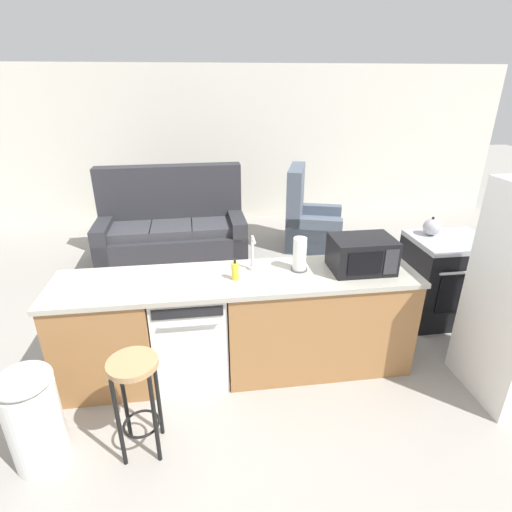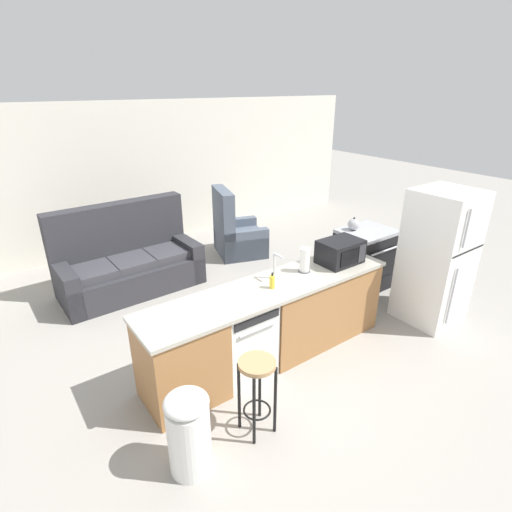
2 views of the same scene
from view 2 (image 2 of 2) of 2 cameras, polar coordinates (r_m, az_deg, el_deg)
name	(u,v)px [view 2 (image 2 of 2)]	position (r m, az deg, el deg)	size (l,w,h in m)	color
ground_plane	(260,361)	(4.62, 0.53, -14.75)	(24.00, 24.00, 0.00)	gray
wall_back	(136,177)	(7.69, -16.79, 10.79)	(10.00, 0.06, 2.60)	silver
kitchen_counter	(277,322)	(4.49, 3.04, -9.40)	(2.94, 0.66, 0.90)	#9E6B3D
dishwasher	(241,337)	(4.25, -2.22, -11.50)	(0.58, 0.61, 0.84)	white
stove_range	(364,258)	(6.17, 15.24, -0.34)	(0.76, 0.68, 0.90)	black
refrigerator	(437,257)	(5.47, 24.47, -0.19)	(0.72, 0.73, 1.71)	white
microwave	(340,252)	(4.78, 11.95, 0.62)	(0.50, 0.37, 0.28)	black
sink_faucet	(275,268)	(4.30, 2.75, -1.68)	(0.07, 0.18, 0.30)	silver
paper_towel_roll	(305,260)	(4.49, 6.97, -0.61)	(0.14, 0.14, 0.28)	#4C4C51
soap_bottle	(272,282)	(4.13, 2.33, -3.68)	(0.06, 0.06, 0.18)	yellow
kettle	(354,224)	(5.94, 13.79, 4.41)	(0.21, 0.17, 0.19)	#B2B2B7
bar_stool	(257,381)	(3.54, 0.15, -17.48)	(0.32, 0.32, 0.74)	tan
trash_bin	(189,432)	(3.41, -9.58, -23.53)	(0.35, 0.35, 0.74)	white
couch	(128,263)	(6.23, -17.84, -1.01)	(2.02, 0.95, 1.27)	#2D2D33
armchair	(235,235)	(7.17, -3.01, 2.96)	(1.02, 1.05, 1.20)	#515B6B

